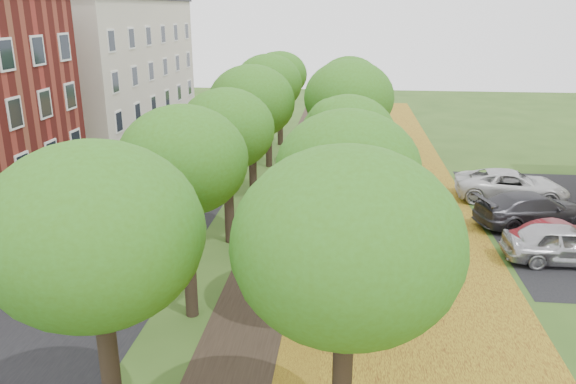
% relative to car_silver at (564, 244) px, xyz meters
% --- Properties ---
extents(street_asphalt, '(8.00, 70.00, 0.01)m').
position_rel_car_silver_xyz_m(street_asphalt, '(-18.50, 3.65, -0.77)').
color(street_asphalt, black).
rests_on(street_asphalt, ground).
extents(footpath, '(3.20, 70.00, 0.01)m').
position_rel_car_silver_xyz_m(footpath, '(-11.00, 3.65, -0.77)').
color(footpath, black).
rests_on(footpath, ground).
extents(leaf_verge, '(7.50, 70.00, 0.01)m').
position_rel_car_silver_xyz_m(leaf_verge, '(-6.00, 3.65, -0.77)').
color(leaf_verge, gold).
rests_on(leaf_verge, ground).
extents(tree_row_west, '(4.04, 34.04, 6.73)m').
position_rel_car_silver_xyz_m(tree_row_west, '(-13.20, 3.65, 4.21)').
color(tree_row_west, black).
rests_on(tree_row_west, ground).
extents(tree_row_east, '(4.04, 34.04, 6.73)m').
position_rel_car_silver_xyz_m(tree_row_east, '(-8.40, 3.65, 4.21)').
color(tree_row_east, black).
rests_on(tree_row_east, ground).
extents(building_cream, '(10.30, 20.30, 10.40)m').
position_rel_car_silver_xyz_m(building_cream, '(-28.00, 21.65, 4.44)').
color(building_cream, beige).
rests_on(building_cream, ground).
extents(car_silver, '(4.56, 1.92, 1.54)m').
position_rel_car_silver_xyz_m(car_silver, '(0.00, 0.00, 0.00)').
color(car_silver, '#B5B5BA').
rests_on(car_silver, ground).
extents(car_red, '(4.42, 2.63, 1.38)m').
position_rel_car_silver_xyz_m(car_red, '(0.19, 0.60, -0.08)').
color(car_red, maroon).
rests_on(car_red, ground).
extents(car_grey, '(5.70, 3.54, 1.54)m').
position_rel_car_silver_xyz_m(car_grey, '(0.00, 3.84, 0.00)').
color(car_grey, '#302F34').
rests_on(car_grey, ground).
extents(car_white, '(5.70, 2.94, 1.54)m').
position_rel_car_silver_xyz_m(car_white, '(0.00, 7.54, -0.00)').
color(car_white, silver).
rests_on(car_white, ground).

